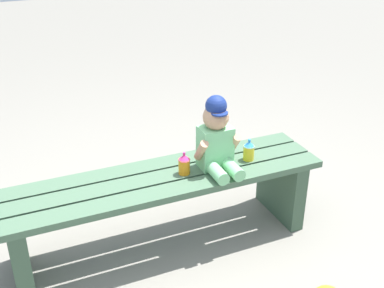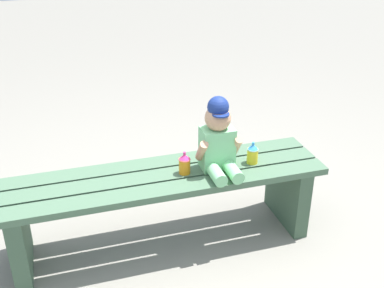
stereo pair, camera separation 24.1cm
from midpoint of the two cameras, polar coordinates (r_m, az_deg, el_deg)
ground_plane at (r=2.75m, az=-0.78°, el=-11.57°), size 16.00×16.00×0.00m
park_bench at (r=2.57m, az=-0.82°, el=-6.26°), size 1.73×0.40×0.44m
child_figure at (r=2.48m, az=5.96°, el=0.50°), size 0.23×0.27×0.40m
sippy_cup_left at (r=2.48m, az=1.88°, el=-2.38°), size 0.06×0.06×0.12m
sippy_cup_right at (r=2.62m, az=9.85°, el=-1.16°), size 0.06×0.06×0.12m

